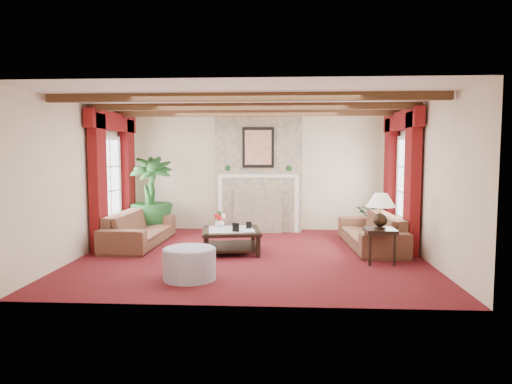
# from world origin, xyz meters

# --- Properties ---
(floor) EXTENTS (6.00, 6.00, 0.00)m
(floor) POSITION_xyz_m (0.00, 0.00, 0.00)
(floor) COLOR #480C14
(floor) RESTS_ON ground
(ceiling) EXTENTS (6.00, 6.00, 0.00)m
(ceiling) POSITION_xyz_m (0.00, 0.00, 2.70)
(ceiling) COLOR white
(ceiling) RESTS_ON floor
(back_wall) EXTENTS (6.00, 0.02, 2.70)m
(back_wall) POSITION_xyz_m (0.00, 2.75, 1.35)
(back_wall) COLOR beige
(back_wall) RESTS_ON ground
(left_wall) EXTENTS (0.02, 5.50, 2.70)m
(left_wall) POSITION_xyz_m (-3.00, 0.00, 1.35)
(left_wall) COLOR beige
(left_wall) RESTS_ON ground
(right_wall) EXTENTS (0.02, 5.50, 2.70)m
(right_wall) POSITION_xyz_m (3.00, 0.00, 1.35)
(right_wall) COLOR beige
(right_wall) RESTS_ON ground
(ceiling_beams) EXTENTS (6.00, 3.00, 0.12)m
(ceiling_beams) POSITION_xyz_m (0.00, 0.00, 2.64)
(ceiling_beams) COLOR #3E2413
(ceiling_beams) RESTS_ON ceiling
(fireplace) EXTENTS (2.00, 0.52, 2.70)m
(fireplace) POSITION_xyz_m (0.00, 2.55, 2.70)
(fireplace) COLOR tan
(fireplace) RESTS_ON ground
(french_door_left) EXTENTS (0.10, 1.10, 2.16)m
(french_door_left) POSITION_xyz_m (-2.97, 1.00, 2.13)
(french_door_left) COLOR white
(french_door_left) RESTS_ON ground
(french_door_right) EXTENTS (0.10, 1.10, 2.16)m
(french_door_right) POSITION_xyz_m (2.97, 1.00, 2.13)
(french_door_right) COLOR white
(french_door_right) RESTS_ON ground
(curtains_left) EXTENTS (0.20, 2.40, 2.55)m
(curtains_left) POSITION_xyz_m (-2.86, 1.00, 2.55)
(curtains_left) COLOR #550B0E
(curtains_left) RESTS_ON ground
(curtains_right) EXTENTS (0.20, 2.40, 2.55)m
(curtains_right) POSITION_xyz_m (2.86, 1.00, 2.55)
(curtains_right) COLOR #550B0E
(curtains_right) RESTS_ON ground
(sofa_left) EXTENTS (2.29, 0.76, 0.88)m
(sofa_left) POSITION_xyz_m (-2.29, 0.79, 0.44)
(sofa_left) COLOR black
(sofa_left) RESTS_ON ground
(sofa_right) EXTENTS (2.31, 0.90, 0.88)m
(sofa_right) POSITION_xyz_m (2.27, 0.76, 0.44)
(sofa_right) COLOR black
(sofa_right) RESTS_ON ground
(potted_palm) EXTENTS (1.62, 2.11, 0.98)m
(potted_palm) POSITION_xyz_m (-2.39, 1.89, 0.49)
(potted_palm) COLOR black
(potted_palm) RESTS_ON ground
(small_plant) EXTENTS (1.39, 1.41, 0.67)m
(small_plant) POSITION_xyz_m (2.59, 2.00, 0.33)
(small_plant) COLOR black
(small_plant) RESTS_ON ground
(coffee_table) EXTENTS (1.19, 1.19, 0.43)m
(coffee_table) POSITION_xyz_m (-0.39, 0.17, 0.21)
(coffee_table) COLOR black
(coffee_table) RESTS_ON ground
(side_table) EXTENTS (0.62, 0.62, 0.58)m
(side_table) POSITION_xyz_m (2.17, -0.48, 0.29)
(side_table) COLOR black
(side_table) RESTS_ON ground
(ottoman) EXTENTS (0.77, 0.77, 0.45)m
(ottoman) POSITION_xyz_m (-0.80, -1.62, 0.22)
(ottoman) COLOR gray
(ottoman) RESTS_ON ground
(table_lamp) EXTENTS (0.48, 0.48, 0.60)m
(table_lamp) POSITION_xyz_m (2.17, -0.48, 0.88)
(table_lamp) COLOR black
(table_lamp) RESTS_ON side_table
(flower_vase) EXTENTS (0.26, 0.27, 0.17)m
(flower_vase) POSITION_xyz_m (-0.64, 0.46, 0.51)
(flower_vase) COLOR silver
(flower_vase) RESTS_ON coffee_table
(book) EXTENTS (0.20, 0.02, 0.27)m
(book) POSITION_xyz_m (-0.14, -0.05, 0.56)
(book) COLOR black
(book) RESTS_ON coffee_table
(photo_frame_a) EXTENTS (0.13, 0.05, 0.17)m
(photo_frame_a) POSITION_xyz_m (-0.27, -0.10, 0.51)
(photo_frame_a) COLOR black
(photo_frame_a) RESTS_ON coffee_table
(photo_frame_b) EXTENTS (0.11, 0.05, 0.14)m
(photo_frame_b) POSITION_xyz_m (-0.07, 0.27, 0.49)
(photo_frame_b) COLOR black
(photo_frame_b) RESTS_ON coffee_table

